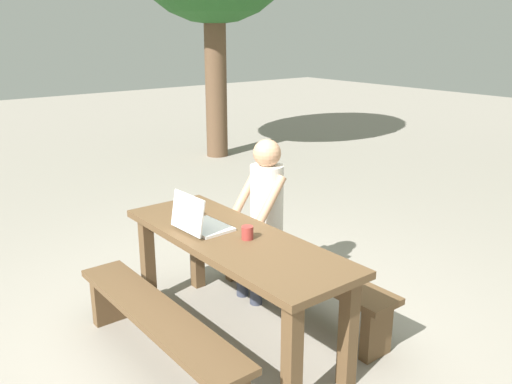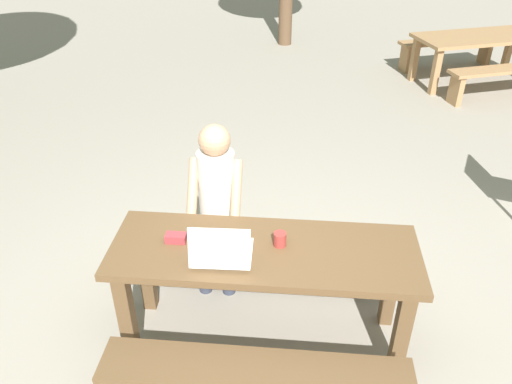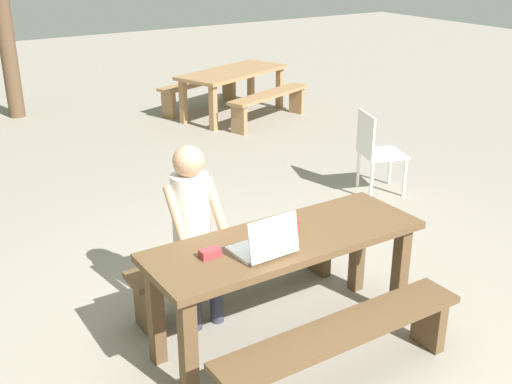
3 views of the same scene
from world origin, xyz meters
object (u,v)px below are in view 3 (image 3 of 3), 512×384
(laptop, at_px, (265,244))
(plastic_chair, at_px, (376,150))
(picnic_table_mid, at_px, (233,77))
(person_seated, at_px, (194,223))
(picnic_table_front, at_px, (286,255))
(coffee_mug, at_px, (293,225))
(small_pouch, at_px, (210,253))

(laptop, xyz_separation_m, plastic_chair, (2.63, 1.81, -0.37))
(picnic_table_mid, bearing_deg, laptop, -138.35)
(person_seated, xyz_separation_m, picnic_table_mid, (3.12, 4.71, -0.15))
(laptop, distance_m, person_seated, 0.71)
(picnic_table_front, relative_size, person_seated, 1.45)
(picnic_table_front, relative_size, picnic_table_mid, 0.96)
(laptop, height_order, coffee_mug, laptop)
(small_pouch, xyz_separation_m, coffee_mug, (0.65, 0.02, 0.02))
(picnic_table_front, relative_size, plastic_chair, 2.13)
(person_seated, height_order, picnic_table_mid, person_seated)
(small_pouch, height_order, coffee_mug, coffee_mug)
(picnic_table_front, distance_m, person_seated, 0.70)
(person_seated, relative_size, picnic_table_mid, 0.66)
(person_seated, xyz_separation_m, plastic_chair, (2.77, 1.12, -0.27))
(small_pouch, xyz_separation_m, person_seated, (0.17, 0.55, -0.05))
(laptop, bearing_deg, plastic_chair, -147.25)
(picnic_table_front, xyz_separation_m, plastic_chair, (2.38, 1.69, -0.17))
(coffee_mug, xyz_separation_m, person_seated, (-0.48, 0.52, -0.07))
(small_pouch, bearing_deg, person_seated, 73.01)
(coffee_mug, xyz_separation_m, plastic_chair, (2.29, 1.65, -0.34))
(picnic_table_front, distance_m, coffee_mug, 0.20)
(small_pouch, bearing_deg, picnic_table_mid, 57.98)
(laptop, height_order, plastic_chair, laptop)
(small_pouch, bearing_deg, plastic_chair, 29.65)
(plastic_chair, xyz_separation_m, picnic_table_mid, (0.35, 3.59, 0.12))
(picnic_table_mid, bearing_deg, picnic_table_front, -136.84)
(laptop, height_order, person_seated, person_seated)
(plastic_chair, height_order, picnic_table_mid, plastic_chair)
(laptop, relative_size, small_pouch, 2.84)
(person_seated, height_order, plastic_chair, person_seated)
(picnic_table_front, distance_m, plastic_chair, 2.93)
(coffee_mug, bearing_deg, small_pouch, -178.05)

